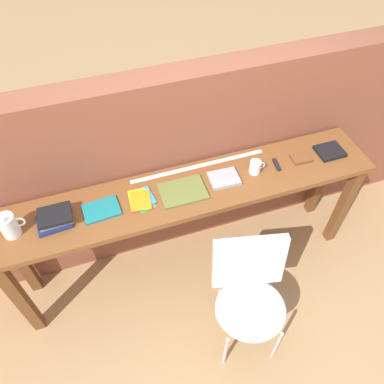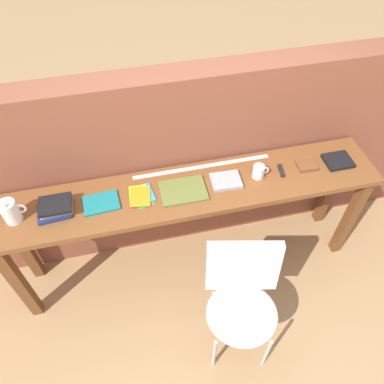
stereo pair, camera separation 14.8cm
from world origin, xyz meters
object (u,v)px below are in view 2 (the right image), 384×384
chair_white_moulded (242,298)px  pitcher_white (10,211)px  magazine_cycling (101,203)px  multitool_folded (281,171)px  pamphlet_pile_colourful (141,196)px  mug (259,171)px  book_open_centre (183,191)px  leather_journal_brown (307,166)px  book_repair_rightmost (338,161)px  book_stack_leftmost (55,207)px

chair_white_moulded → pitcher_white: pitcher_white is taller
magazine_cycling → multitool_folded: bearing=-3.3°
pamphlet_pile_colourful → mug: size_ratio=1.81×
chair_white_moulded → book_open_centre: book_open_centre is taller
chair_white_moulded → magazine_cycling: size_ratio=4.15×
multitool_folded → chair_white_moulded: bearing=-124.5°
pitcher_white → multitool_folded: size_ratio=1.67×
pamphlet_pile_colourful → leather_journal_brown: size_ratio=1.53×
chair_white_moulded → magazine_cycling: (-0.74, 0.63, 0.36)m
leather_journal_brown → book_repair_rightmost: 0.22m
magazine_cycling → leather_journal_brown: size_ratio=1.65×
chair_white_moulded → multitool_folded: bearing=55.5°
multitool_folded → book_open_centre: bearing=-177.7°
chair_white_moulded → magazine_cycling: 1.04m
magazine_cycling → book_stack_leftmost: bearing=176.4°
pitcher_white → leather_journal_brown: 1.87m
multitool_folded → book_repair_rightmost: bearing=-0.7°
chair_white_moulded → pamphlet_pile_colourful: 0.88m
leather_journal_brown → pamphlet_pile_colourful: bearing=-177.4°
book_open_centre → book_repair_rightmost: bearing=1.9°
pitcher_white → book_repair_rightmost: 2.10m
book_open_centre → leather_journal_brown: size_ratio=2.23×
book_open_centre → book_stack_leftmost: bearing=179.5°
pitcher_white → book_stack_leftmost: size_ratio=0.85×
magazine_cycling → leather_journal_brown: (1.37, 0.01, 0.00)m
book_open_centre → leather_journal_brown: (0.85, 0.03, 0.00)m
mug → book_repair_rightmost: mug is taller
pitcher_white → book_open_centre: 1.02m
pitcher_white → leather_journal_brown: size_ratio=1.41×
magazine_cycling → leather_journal_brown: bearing=-3.3°
magazine_cycling → mug: bearing=-3.6°
multitool_folded → magazine_cycling: bearing=-179.5°
chair_white_moulded → book_repair_rightmost: (0.85, 0.64, 0.37)m
book_open_centre → chair_white_moulded: bearing=-68.9°
chair_white_moulded → pamphlet_pile_colourful: pamphlet_pile_colourful is taller
magazine_cycling → pitcher_white: bearing=177.0°
leather_journal_brown → magazine_cycling: bearing=-177.5°
book_stack_leftmost → book_open_centre: size_ratio=0.74×
chair_white_moulded → multitool_folded: 0.86m
multitool_folded → pitcher_white: bearing=-179.5°
mug → leather_journal_brown: size_ratio=0.85×
mug → leather_journal_brown: 0.35m
pamphlet_pile_colourful → leather_journal_brown: leather_journal_brown is taller
mug → leather_journal_brown: mug is taller
book_stack_leftmost → multitool_folded: book_stack_leftmost is taller
magazine_cycling → mug: mug is taller
book_repair_rightmost → book_stack_leftmost: bearing=-179.6°
book_stack_leftmost → pamphlet_pile_colourful: size_ratio=1.08×
multitool_folded → book_repair_rightmost: book_repair_rightmost is taller
book_stack_leftmost → magazine_cycling: size_ratio=1.00×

